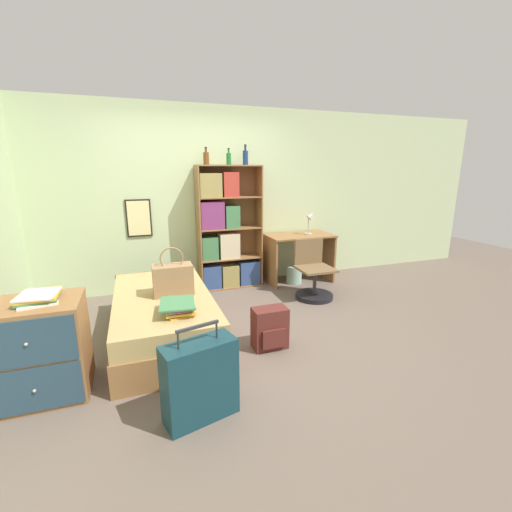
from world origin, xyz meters
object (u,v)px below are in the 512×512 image
object	(u,v)px
suitcase	(200,381)
backpack	(270,328)
book_stack_on_bed	(178,307)
bottle_clear	(245,157)
desk	(299,250)
desk_lamp	(310,219)
bed	(164,316)
bookcase	(224,235)
bottle_green	(206,158)
bottle_brown	(229,158)
handbag	(173,279)
magazine_pile_on_dresser	(39,297)
waste_bin	(294,274)
dresser	(40,349)
desk_chair	(313,280)

from	to	relation	value
suitcase	backpack	size ratio (longest dim) A/B	1.72
book_stack_on_bed	bottle_clear	xyz separation A→B (m)	(1.25, 1.92, 1.36)
desk	desk_lamp	distance (m)	0.51
book_stack_on_bed	bed	bearing A→B (deg)	100.87
bookcase	desk	size ratio (longest dim) A/B	1.76
bottle_clear	desk_lamp	world-z (taller)	bottle_clear
bottle_green	bed	bearing A→B (deg)	-119.54
backpack	bottle_green	bearing A→B (deg)	94.99
book_stack_on_bed	bottle_brown	xyz separation A→B (m)	(1.00, 1.89, 1.34)
handbag	suitcase	size ratio (longest dim) A/B	0.70
magazine_pile_on_dresser	backpack	size ratio (longest dim) A/B	0.91
suitcase	waste_bin	size ratio (longest dim) A/B	2.65
dresser	backpack	size ratio (longest dim) A/B	1.85
bed	desk_chair	world-z (taller)	desk_chair
bottle_green	desk	size ratio (longest dim) A/B	0.23
bookcase	bottle_clear	bearing A→B (deg)	6.79
bottle_clear	waste_bin	world-z (taller)	bottle_clear
dresser	desk	xyz separation A→B (m)	(3.13, 1.88, 0.12)
bottle_clear	book_stack_on_bed	bearing A→B (deg)	-123.18
bed	bottle_green	bearing A→B (deg)	60.46
bookcase	magazine_pile_on_dresser	bearing A→B (deg)	-134.34
bed	desk	bearing A→B (deg)	29.39
book_stack_on_bed	suitcase	bearing A→B (deg)	-87.48
bottle_green	bookcase	bearing A→B (deg)	-12.77
suitcase	desk	size ratio (longest dim) A/B	0.70
bed	handbag	size ratio (longest dim) A/B	3.72
book_stack_on_bed	bottle_green	size ratio (longest dim) A/B	1.66
bottle_green	suitcase	bearing A→B (deg)	-103.46
desk	desk_lamp	size ratio (longest dim) A/B	2.79
bottle_brown	bed	bearing A→B (deg)	-129.07
handbag	suitcase	world-z (taller)	handbag
bottle_brown	waste_bin	xyz separation A→B (m)	(0.96, -0.20, -1.73)
magazine_pile_on_dresser	backpack	distance (m)	1.98
bottle_brown	book_stack_on_bed	bearing A→B (deg)	-117.89
suitcase	magazine_pile_on_dresser	xyz separation A→B (m)	(-1.06, 0.70, 0.50)
suitcase	bookcase	distance (m)	2.86
dresser	backpack	xyz separation A→B (m)	(1.93, 0.08, -0.18)
waste_bin	desk_lamp	bearing A→B (deg)	9.30
magazine_pile_on_dresser	handbag	bearing A→B (deg)	30.29
handbag	bottle_green	distance (m)	2.00
bed	handbag	world-z (taller)	handbag
bottle_brown	waste_bin	size ratio (longest dim) A/B	0.85
handbag	bottle_brown	size ratio (longest dim) A/B	2.17
bottle_brown	backpack	bearing A→B (deg)	-94.09
bed	bottle_clear	xyz separation A→B (m)	(1.35, 1.38, 1.65)
bookcase	waste_bin	bearing A→B (deg)	-9.95
handbag	bottle_brown	world-z (taller)	bottle_brown
book_stack_on_bed	backpack	distance (m)	0.92
dresser	bottle_clear	world-z (taller)	bottle_clear
bottle_brown	desk_chair	bearing A→B (deg)	-41.95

